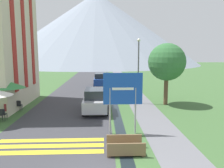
% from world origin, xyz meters
% --- Properties ---
extents(ground_plane, '(160.00, 160.00, 0.00)m').
position_xyz_m(ground_plane, '(0.00, 20.00, 0.00)').
color(ground_plane, '#3D6033').
extents(road, '(6.40, 60.00, 0.01)m').
position_xyz_m(road, '(-2.50, 30.00, 0.00)').
color(road, '#38383D').
rests_on(road, ground_plane).
extents(footpath, '(2.20, 60.00, 0.01)m').
position_xyz_m(footpath, '(3.60, 30.00, 0.00)').
color(footpath, slate).
rests_on(footpath, ground_plane).
extents(drainage_channel, '(0.60, 60.00, 0.00)m').
position_xyz_m(drainage_channel, '(1.20, 30.00, 0.00)').
color(drainage_channel, black).
rests_on(drainage_channel, ground_plane).
extents(crosswalk_marking, '(5.44, 1.84, 0.01)m').
position_xyz_m(crosswalk_marking, '(-2.50, 3.06, 0.01)').
color(crosswalk_marking, yellow).
rests_on(crosswalk_marking, ground_plane).
extents(mountain_distant, '(83.69, 83.69, 29.41)m').
position_xyz_m(mountain_distant, '(-2.44, 87.41, 14.71)').
color(mountain_distant, gray).
rests_on(mountain_distant, ground_plane).
extents(road_sign, '(2.18, 0.11, 3.47)m').
position_xyz_m(road_sign, '(1.29, 4.60, 2.32)').
color(road_sign, '#9E9EA3').
rests_on(road_sign, ground_plane).
extents(footbridge, '(1.70, 1.10, 0.65)m').
position_xyz_m(footbridge, '(1.20, 2.23, 0.23)').
color(footbridge, brown).
rests_on(footbridge, ground_plane).
extents(parked_car_near, '(1.88, 4.23, 1.82)m').
position_xyz_m(parked_car_near, '(-0.40, 9.42, 0.91)').
color(parked_car_near, '#B2B2B7').
rests_on(parked_car_near, ground_plane).
extents(parked_car_far, '(1.77, 4.24, 1.82)m').
position_xyz_m(parked_car_far, '(-0.19, 22.60, 0.91)').
color(parked_car_far, navy).
rests_on(parked_car_far, ground_plane).
extents(cafe_chair_middle, '(0.40, 0.40, 0.85)m').
position_xyz_m(cafe_chair_middle, '(-6.83, 8.54, 0.51)').
color(cafe_chair_middle, '#232328').
rests_on(cafe_chair_middle, ground_plane).
extents(cafe_chair_near_left, '(0.40, 0.40, 0.85)m').
position_xyz_m(cafe_chair_near_left, '(-6.57, 7.25, 0.51)').
color(cafe_chair_near_left, '#232328').
rests_on(cafe_chair_near_left, ground_plane).
extents(cafe_chair_near_right, '(0.40, 0.40, 0.85)m').
position_xyz_m(cafe_chair_near_right, '(-6.67, 7.15, 0.51)').
color(cafe_chair_near_right, '#232328').
rests_on(cafe_chair_near_right, ground_plane).
extents(cafe_chair_far_right, '(0.40, 0.40, 0.85)m').
position_xyz_m(cafe_chair_far_right, '(-6.55, 9.85, 0.51)').
color(cafe_chair_far_right, '#232328').
rests_on(cafe_chair_far_right, ground_plane).
extents(cafe_chair_far_left, '(0.40, 0.40, 0.85)m').
position_xyz_m(cafe_chair_far_left, '(-6.43, 9.75, 0.51)').
color(cafe_chair_far_left, '#232328').
rests_on(cafe_chair_far_left, ground_plane).
extents(cafe_umbrella_middle_green, '(2.33, 2.33, 2.48)m').
position_xyz_m(cafe_umbrella_middle_green, '(-6.71, 8.88, 2.24)').
color(cafe_umbrella_middle_green, '#B7B2A8').
rests_on(cafe_umbrella_middle_green, ground_plane).
extents(person_seated_near, '(0.32, 0.32, 1.20)m').
position_xyz_m(person_seated_near, '(-6.72, 8.15, 0.66)').
color(person_seated_near, '#282833').
rests_on(person_seated_near, ground_plane).
extents(streetlamp, '(0.28, 0.28, 5.81)m').
position_xyz_m(streetlamp, '(3.35, 12.08, 3.40)').
color(streetlamp, '#515156').
rests_on(streetlamp, ground_plane).
extents(tree_by_path, '(3.27, 3.27, 5.41)m').
position_xyz_m(tree_by_path, '(5.77, 11.60, 3.75)').
color(tree_by_path, brown).
rests_on(tree_by_path, ground_plane).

